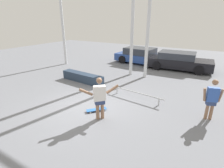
% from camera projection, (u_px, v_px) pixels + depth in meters
% --- Properties ---
extents(ground_plane, '(36.00, 36.00, 0.00)m').
position_uv_depth(ground_plane, '(91.00, 107.00, 7.34)').
color(ground_plane, slate).
extents(skateboarder, '(1.05, 1.09, 1.59)m').
position_uv_depth(skateboarder, '(100.00, 97.00, 6.18)').
color(skateboarder, '#8C664C').
rests_on(skateboarder, ground_plane).
extents(skateboard, '(0.69, 0.74, 0.08)m').
position_uv_depth(skateboard, '(97.00, 110.00, 6.98)').
color(skateboard, '#2D66B2').
rests_on(skateboard, ground_plane).
extents(grind_box, '(2.83, 0.74, 0.51)m').
position_uv_depth(grind_box, '(83.00, 77.00, 10.18)').
color(grind_box, '#28384C').
rests_on(grind_box, ground_plane).
extents(grind_rail, '(2.62, 0.34, 0.35)m').
position_uv_depth(grind_rail, '(136.00, 93.00, 7.95)').
color(grind_rail, '#B7BABF').
rests_on(grind_rail, ground_plane).
extents(canopy_support_left, '(5.99, 0.20, 6.88)m').
position_uv_depth(canopy_support_left, '(93.00, 8.00, 11.51)').
color(canopy_support_left, silver).
rests_on(canopy_support_left, ground_plane).
extents(canopy_support_right, '(5.99, 0.20, 6.88)m').
position_uv_depth(canopy_support_right, '(208.00, 3.00, 8.29)').
color(canopy_support_right, silver).
rests_on(canopy_support_right, ground_plane).
extents(parked_car_blue, '(4.32, 2.22, 1.26)m').
position_uv_depth(parked_car_blue, '(141.00, 56.00, 14.31)').
color(parked_car_blue, '#284793').
rests_on(parked_car_blue, ground_plane).
extents(parked_car_black, '(4.55, 2.17, 1.25)m').
position_uv_depth(parked_car_black, '(178.00, 61.00, 12.60)').
color(parked_car_black, black).
rests_on(parked_car_black, ground_plane).
extents(bystander, '(0.66, 0.33, 1.54)m').
position_uv_depth(bystander, '(212.00, 98.00, 6.15)').
color(bystander, '#8C664C').
rests_on(bystander, ground_plane).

